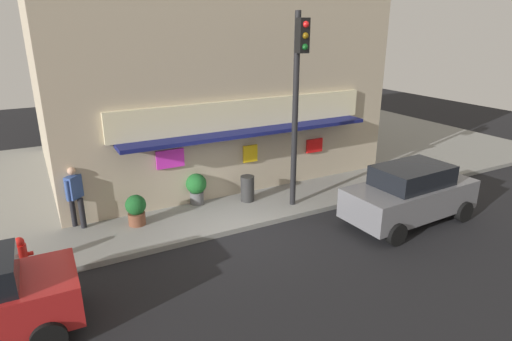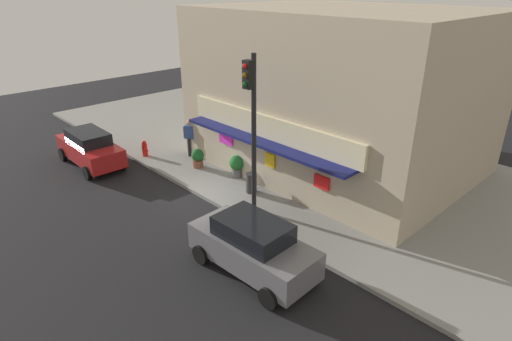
{
  "view_description": "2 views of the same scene",
  "coord_description": "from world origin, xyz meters",
  "px_view_note": "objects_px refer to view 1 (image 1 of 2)",
  "views": [
    {
      "loc": [
        -4.8,
        -9.93,
        5.69
      ],
      "look_at": [
        1.5,
        1.7,
        1.14
      ],
      "focal_mm": 29.99,
      "sensor_mm": 36.0,
      "label": 1
    },
    {
      "loc": [
        12.72,
        -9.12,
        8.26
      ],
      "look_at": [
        1.78,
        1.35,
        1.44
      ],
      "focal_mm": 29.85,
      "sensor_mm": 36.0,
      "label": 2
    }
  ],
  "objects_px": {
    "traffic_light": "(298,88)",
    "potted_plant_by_window": "(196,187)",
    "parked_car_grey": "(410,194)",
    "potted_plant_by_doorway": "(136,209)",
    "trash_can": "(247,189)",
    "fire_hydrant": "(21,254)",
    "pedestrian": "(75,194)"
  },
  "relations": [
    {
      "from": "traffic_light",
      "to": "potted_plant_by_window",
      "type": "distance_m",
      "value": 4.46
    },
    {
      "from": "traffic_light",
      "to": "potted_plant_by_window",
      "type": "relative_size",
      "value": 5.8
    },
    {
      "from": "traffic_light",
      "to": "potted_plant_by_window",
      "type": "bearing_deg",
      "value": 149.42
    },
    {
      "from": "fire_hydrant",
      "to": "potted_plant_by_window",
      "type": "relative_size",
      "value": 0.8
    },
    {
      "from": "fire_hydrant",
      "to": "potted_plant_by_window",
      "type": "distance_m",
      "value": 5.33
    },
    {
      "from": "pedestrian",
      "to": "potted_plant_by_window",
      "type": "relative_size",
      "value": 1.77
    },
    {
      "from": "trash_can",
      "to": "potted_plant_by_doorway",
      "type": "height_order",
      "value": "potted_plant_by_doorway"
    },
    {
      "from": "potted_plant_by_doorway",
      "to": "trash_can",
      "type": "bearing_deg",
      "value": 0.6
    },
    {
      "from": "traffic_light",
      "to": "pedestrian",
      "type": "distance_m",
      "value": 7.07
    },
    {
      "from": "fire_hydrant",
      "to": "parked_car_grey",
      "type": "distance_m",
      "value": 10.57
    },
    {
      "from": "traffic_light",
      "to": "fire_hydrant",
      "type": "height_order",
      "value": "traffic_light"
    },
    {
      "from": "trash_can",
      "to": "potted_plant_by_window",
      "type": "height_order",
      "value": "potted_plant_by_window"
    },
    {
      "from": "pedestrian",
      "to": "fire_hydrant",
      "type": "bearing_deg",
      "value": -130.37
    },
    {
      "from": "traffic_light",
      "to": "trash_can",
      "type": "height_order",
      "value": "traffic_light"
    },
    {
      "from": "fire_hydrant",
      "to": "pedestrian",
      "type": "bearing_deg",
      "value": 49.63
    },
    {
      "from": "traffic_light",
      "to": "parked_car_grey",
      "type": "height_order",
      "value": "traffic_light"
    },
    {
      "from": "traffic_light",
      "to": "potted_plant_by_doorway",
      "type": "height_order",
      "value": "traffic_light"
    },
    {
      "from": "pedestrian",
      "to": "potted_plant_by_doorway",
      "type": "xyz_separation_m",
      "value": [
        1.51,
        -0.65,
        -0.51
      ]
    },
    {
      "from": "fire_hydrant",
      "to": "potted_plant_by_window",
      "type": "bearing_deg",
      "value": 18.35
    },
    {
      "from": "parked_car_grey",
      "to": "potted_plant_by_doorway",
      "type": "bearing_deg",
      "value": 155.34
    },
    {
      "from": "potted_plant_by_window",
      "to": "traffic_light",
      "type": "bearing_deg",
      "value": -30.58
    },
    {
      "from": "fire_hydrant",
      "to": "potted_plant_by_doorway",
      "type": "bearing_deg",
      "value": 19.9
    },
    {
      "from": "potted_plant_by_doorway",
      "to": "parked_car_grey",
      "type": "height_order",
      "value": "parked_car_grey"
    },
    {
      "from": "pedestrian",
      "to": "trash_can",
      "type": "bearing_deg",
      "value": -6.75
    },
    {
      "from": "trash_can",
      "to": "parked_car_grey",
      "type": "bearing_deg",
      "value": -42.63
    },
    {
      "from": "fire_hydrant",
      "to": "pedestrian",
      "type": "height_order",
      "value": "pedestrian"
    },
    {
      "from": "potted_plant_by_window",
      "to": "parked_car_grey",
      "type": "height_order",
      "value": "parked_car_grey"
    },
    {
      "from": "pedestrian",
      "to": "potted_plant_by_doorway",
      "type": "distance_m",
      "value": 1.72
    },
    {
      "from": "fire_hydrant",
      "to": "parked_car_grey",
      "type": "relative_size",
      "value": 0.19
    },
    {
      "from": "traffic_light",
      "to": "parked_car_grey",
      "type": "relative_size",
      "value": 1.4
    },
    {
      "from": "trash_can",
      "to": "parked_car_grey",
      "type": "height_order",
      "value": "parked_car_grey"
    },
    {
      "from": "fire_hydrant",
      "to": "potted_plant_by_doorway",
      "type": "height_order",
      "value": "potted_plant_by_doorway"
    }
  ]
}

